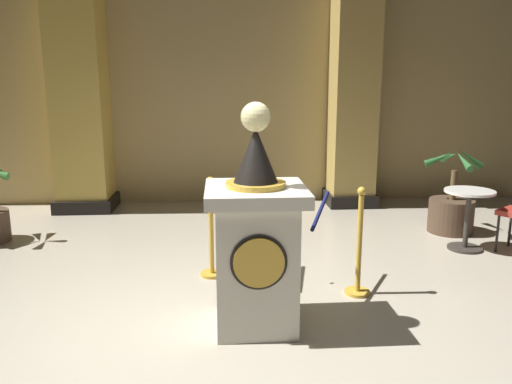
{
  "coord_description": "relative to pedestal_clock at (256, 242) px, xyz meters",
  "views": [
    {
      "loc": [
        -0.0,
        -3.85,
        1.95
      ],
      "look_at": [
        0.27,
        -0.07,
        1.12
      ],
      "focal_mm": 34.9,
      "sensor_mm": 36.0,
      "label": 1
    }
  ],
  "objects": [
    {
      "name": "velvet_rope",
      "position": [
        0.31,
        0.83,
        0.07
      ],
      "size": [
        1.01,
        0.99,
        0.22
      ],
      "color": "#141947"
    },
    {
      "name": "ground_plane",
      "position": [
        -0.27,
        0.07,
        -0.71
      ],
      "size": [
        10.56,
        10.56,
        0.0
      ],
      "primitive_type": "plane",
      "color": "#B2A893"
    },
    {
      "name": "cafe_table",
      "position": [
        2.65,
        1.73,
        -0.25
      ],
      "size": [
        0.57,
        0.57,
        0.73
      ],
      "color": "#332D28",
      "rests_on": "ground_plane"
    },
    {
      "name": "pedestal_clock",
      "position": [
        0.0,
        0.0,
        0.0
      ],
      "size": [
        0.79,
        0.79,
        1.82
      ],
      "color": "beige",
      "rests_on": "ground_plane"
    },
    {
      "name": "column_right",
      "position": [
        1.85,
        4.13,
        1.11
      ],
      "size": [
        0.81,
        0.81,
        3.67
      ],
      "color": "black",
      "rests_on": "ground_plane"
    },
    {
      "name": "potted_palm_right",
      "position": [
        2.8,
        2.45,
        -0.41
      ],
      "size": [
        0.79,
        0.8,
        1.15
      ],
      "color": "#4C3828",
      "rests_on": "ground_plane"
    },
    {
      "name": "column_left",
      "position": [
        -2.4,
        4.13,
        1.11
      ],
      "size": [
        0.92,
        0.92,
        3.67
      ],
      "color": "black",
      "rests_on": "ground_plane"
    },
    {
      "name": "back_wall",
      "position": [
        -0.27,
        4.56,
        1.2
      ],
      "size": [
        10.56,
        0.16,
        3.82
      ],
      "primitive_type": "cube",
      "color": "tan",
      "rests_on": "ground_plane"
    },
    {
      "name": "stanchion_far",
      "position": [
        -0.38,
        1.12,
        -0.35
      ],
      "size": [
        0.24,
        0.24,
        1.04
      ],
      "color": "gold",
      "rests_on": "ground_plane"
    },
    {
      "name": "stanchion_near",
      "position": [
        1.01,
        0.55,
        -0.35
      ],
      "size": [
        0.24,
        0.24,
        1.04
      ],
      "color": "gold",
      "rests_on": "ground_plane"
    }
  ]
}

